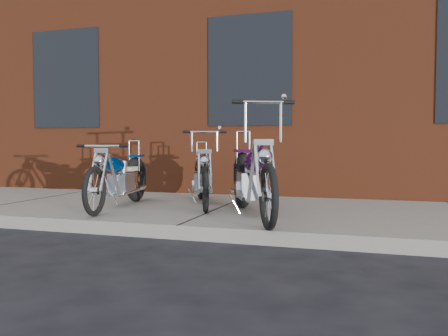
% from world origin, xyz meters
% --- Properties ---
extents(ground, '(120.00, 120.00, 0.00)m').
position_xyz_m(ground, '(0.00, 0.00, 0.00)').
color(ground, black).
rests_on(ground, ground).
extents(sidewalk, '(22.00, 3.00, 0.15)m').
position_xyz_m(sidewalk, '(0.00, 1.50, 0.07)').
color(sidewalk, gray).
rests_on(sidewalk, ground).
extents(building_brick, '(22.00, 10.00, 8.00)m').
position_xyz_m(building_brick, '(0.00, 8.00, 4.00)').
color(building_brick, brown).
rests_on(building_brick, ground).
extents(chopper_purple, '(1.06, 2.16, 1.31)m').
position_xyz_m(chopper_purple, '(0.61, 0.82, 0.57)').
color(chopper_purple, black).
rests_on(chopper_purple, sidewalk).
extents(chopper_blue, '(0.54, 2.05, 0.90)m').
position_xyz_m(chopper_blue, '(-1.30, 1.07, 0.52)').
color(chopper_blue, black).
rests_on(chopper_blue, sidewalk).
extents(chopper_third, '(0.86, 1.90, 1.02)m').
position_xyz_m(chopper_third, '(-0.32, 1.68, 0.51)').
color(chopper_third, black).
rests_on(chopper_third, sidewalk).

